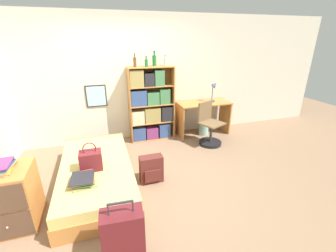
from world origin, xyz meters
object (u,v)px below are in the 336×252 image
dresser (11,198)px  bottle_green (135,62)px  bottle_blue (165,62)px  handbag (91,160)px  suitcase (123,234)px  backpack (151,169)px  desk (203,112)px  desk_lamp (214,88)px  bookcase (150,106)px  bottle_brown (146,63)px  desk_chair (209,131)px  book_stack_on_bed (84,180)px  bottle_clear (154,60)px  waste_bin (204,129)px  bed (97,173)px

dresser → bottle_green: 2.99m
dresser → bottle_blue: 3.40m
handbag → suitcase: (0.29, -1.21, -0.24)m
bottle_blue → backpack: bottle_blue is taller
desk → desk_lamp: 0.59m
bookcase → desk: (1.22, -0.10, -0.22)m
bottle_blue → desk: bearing=-5.8°
handbag → bottle_brown: size_ratio=2.05×
handbag → backpack: handbag is taller
desk_chair → backpack: desk_chair is taller
book_stack_on_bed → dresser: 0.81m
dresser → desk: 3.84m
bottle_brown → bottle_blue: (0.40, 0.03, 0.00)m
bottle_brown → desk_chair: bottle_brown is taller
suitcase → bottle_blue: bottle_blue is taller
dresser → desk_lamp: desk_lamp is taller
dresser → bottle_green: bottle_green is taller
bottle_clear → desk_chair: size_ratio=0.33×
dresser → bookcase: bearing=42.2°
desk_lamp → waste_bin: bearing=-161.3°
book_stack_on_bed → bottle_green: bottle_green is taller
backpack → waste_bin: 2.15m
bottle_green → waste_bin: bottle_green is taller
book_stack_on_bed → bottle_clear: (1.45, 1.93, 1.27)m
book_stack_on_bed → waste_bin: size_ratio=1.43×
backpack → desk_lamp: bearing=39.7°
suitcase → handbag: bearing=103.4°
desk_chair → bottle_blue: bearing=140.9°
book_stack_on_bed → backpack: (0.96, 0.30, -0.21)m
dresser → desk: size_ratio=0.63×
bottle_brown → desk_lamp: bearing=-1.1°
handbag → waste_bin: size_ratio=1.62×
desk_chair → book_stack_on_bed: bearing=-152.7°
bottle_clear → desk_chair: 1.84m
desk_chair → backpack: size_ratio=2.05×
suitcase → bookcase: bearing=71.1°
bed → desk_lamp: (2.65, 1.33, 0.88)m
handbag → bottle_clear: bottle_clear is taller
dresser → desk_lamp: bearing=27.5°
suitcase → desk_lamp: 3.70m
book_stack_on_bed → backpack: size_ratio=0.85×
bottle_clear → desk: bearing=-7.2°
bottle_green → desk: size_ratio=0.22×
suitcase → bookcase: (0.95, 2.77, 0.47)m
suitcase → backpack: 1.31m
book_stack_on_bed → desk: size_ratio=0.31×
bookcase → bottle_brown: (-0.06, -0.04, 0.91)m
suitcase → desk_chair: desk_chair is taller
dresser → desk: desk is taller
book_stack_on_bed → bottle_green: (1.05, 1.89, 1.26)m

